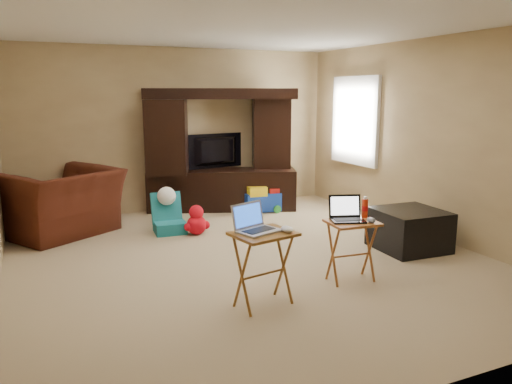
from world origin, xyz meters
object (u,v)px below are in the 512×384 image
ottoman (409,230)px  laptop_right (348,209)px  plush_toy (196,220)px  mouse_right (371,220)px  water_bottle (365,208)px  tray_table_right (351,251)px  mouse_left (287,229)px  push_toy (262,199)px  entertainment_center (221,150)px  tray_table_left (263,269)px  recliner (61,203)px  child_rocker (169,213)px  laptop_left (259,219)px  television (218,151)px

ottoman → laptop_right: 1.45m
plush_toy → mouse_right: bearing=-66.3°
water_bottle → tray_table_right: bearing=-158.2°
plush_toy → mouse_right: (1.01, -2.31, 0.43)m
plush_toy → mouse_left: bearing=-89.0°
ottoman → water_bottle: 1.22m
plush_toy → laptop_right: (0.84, -2.17, 0.52)m
push_toy → water_bottle: (-0.23, -2.90, 0.49)m
entertainment_center → mouse_right: (0.19, -3.56, -0.31)m
tray_table_left → recliner: bearing=103.9°
child_rocker → mouse_left: (0.34, -2.66, 0.42)m
tray_table_right → laptop_left: 1.17m
tray_table_right → water_bottle: bearing=27.0°
entertainment_center → mouse_left: entertainment_center is taller
ottoman → entertainment_center: bearing=114.0°
plush_toy → mouse_right: size_ratio=3.25×
water_bottle → entertainment_center: bearing=94.5°
recliner → laptop_right: 3.80m
ottoman → mouse_left: 2.25m
ottoman → laptop_right: (-1.26, -0.54, 0.49)m
mouse_left → entertainment_center: bearing=78.1°
tray_table_right → child_rocker: bearing=121.2°
ottoman → plush_toy: bearing=142.2°
television → laptop_right: (0.02, -3.59, -0.18)m
laptop_left → water_bottle: 1.28m
child_rocker → push_toy: bearing=23.6°
child_rocker → laptop_left: 2.61m
child_rocker → tray_table_right: (1.18, -2.42, 0.04)m
tray_table_right → mouse_right: bearing=-37.5°
recliner → child_rocker: 1.40m
push_toy → laptop_left: bearing=-109.5°
ottoman → tray_table_left: 2.36m
tray_table_left → laptop_right: size_ratio=2.08×
laptop_right → mouse_right: size_ratio=2.58×
child_rocker → mouse_right: bearing=-58.4°
tray_table_right → mouse_left: mouse_left is taller
television → mouse_left: (-0.78, -3.85, -0.22)m
tray_table_left → laptop_left: (-0.03, 0.03, 0.45)m
television → child_rocker: 1.75m
tray_table_left → water_bottle: (1.23, 0.25, 0.37)m
television → plush_toy: (-0.82, -1.42, -0.71)m
laptop_left → mouse_right: bearing=-18.6°
television → ottoman: (1.28, -3.04, -0.67)m
laptop_right → ottoman: bearing=42.3°
tray_table_left → mouse_left: size_ratio=4.92×
tray_table_left → push_toy: bearing=54.1°
tray_table_left → mouse_left: 0.41m
entertainment_center → laptop_right: entertainment_center is taller
tray_table_right → laptop_left: size_ratio=1.76×
water_bottle → laptop_right: bearing=-166.0°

